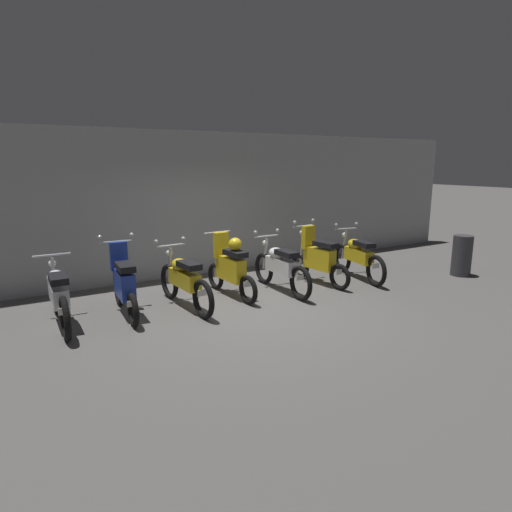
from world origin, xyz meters
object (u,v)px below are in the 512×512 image
Objects in this scene: motorbike_slot_0 at (59,295)px; motorbike_slot_2 at (184,280)px; motorbike_slot_4 at (280,267)px; trash_bin at (462,256)px; motorbike_slot_5 at (318,259)px; motorbike_slot_1 at (124,284)px; motorbike_slot_6 at (358,256)px; motorbike_slot_3 at (230,267)px.

motorbike_slot_2 reaches higher than motorbike_slot_0.
motorbike_slot_4 is 4.26m from trash_bin.
motorbike_slot_2 is at bearing 169.91° from trash_bin.
trash_bin is at bearing -19.54° from motorbike_slot_5.
motorbike_slot_1 is 1.87× the size of trash_bin.
motorbike_slot_1 reaches higher than motorbike_slot_6.
motorbike_slot_3 is 5.27m from trash_bin.
motorbike_slot_4 reaches higher than trash_bin.
motorbike_slot_1 is 4.92m from motorbike_slot_6.
motorbike_slot_0 is 5.91m from motorbike_slot_6.
motorbike_slot_6 reaches higher than motorbike_slot_0.
motorbike_slot_1 is at bearing 170.00° from trash_bin.
motorbike_slot_3 is 1.01m from motorbike_slot_4.
motorbike_slot_2 is at bearing -169.84° from motorbike_slot_3.
motorbike_slot_4 is 1.16× the size of motorbike_slot_5.
motorbike_slot_6 is (3.94, -0.10, 0.00)m from motorbike_slot_2.
motorbike_slot_6 is at bearing -7.48° from motorbike_slot_5.
motorbike_slot_3 is 1.00× the size of motorbike_slot_5.
motorbike_slot_5 is (3.92, -0.13, 0.00)m from motorbike_slot_1.
motorbike_slot_3 is at bearing 0.40° from motorbike_slot_1.
motorbike_slot_5 is (1.96, -0.14, -0.04)m from motorbike_slot_3.
motorbike_slot_2 reaches higher than trash_bin.
motorbike_slot_3 reaches higher than motorbike_slot_6.
trash_bin is at bearing -8.95° from motorbike_slot_0.
motorbike_slot_0 is at bearing 174.66° from motorbike_slot_2.
motorbike_slot_5 reaches higher than motorbike_slot_3.
motorbike_slot_3 reaches higher than motorbike_slot_2.
trash_bin is at bearing -10.00° from motorbike_slot_1.
motorbike_slot_4 is at bearing -175.88° from motorbike_slot_5.
motorbike_slot_1 is at bearing -1.23° from motorbike_slot_0.
motorbike_slot_6 is (1.97, -0.06, 0.00)m from motorbike_slot_4.
motorbike_slot_2 is at bearing -179.34° from motorbike_slot_5.
motorbike_slot_1 is at bearing 176.98° from motorbike_slot_6.
trash_bin is at bearing -24.59° from motorbike_slot_6.
motorbike_slot_4 and motorbike_slot_6 have the same top height.
motorbike_slot_2 is 6.19m from trash_bin.
motorbike_slot_1 is 0.87× the size of motorbike_slot_6.
motorbike_slot_2 is (0.98, -0.16, -0.04)m from motorbike_slot_1.
motorbike_slot_1 is 1.00× the size of motorbike_slot_3.
motorbike_slot_3 reaches higher than motorbike_slot_4.
motorbike_slot_0 is 1.16× the size of motorbike_slot_3.
motorbike_slot_0 is 4.91m from motorbike_slot_5.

